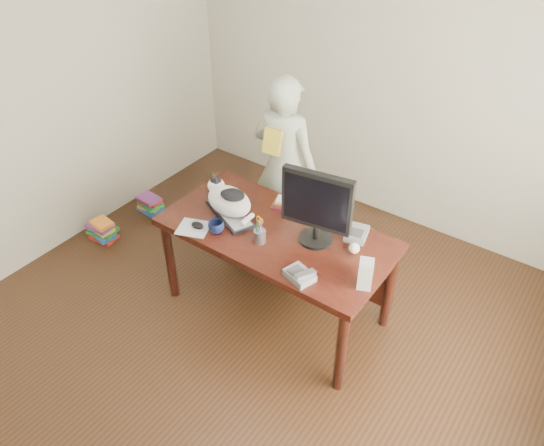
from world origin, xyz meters
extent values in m
plane|color=black|center=(0.00, 0.00, 0.00)|extent=(4.50, 4.50, 0.00)
plane|color=beige|center=(0.00, 2.25, 1.35)|extent=(4.00, 0.00, 4.00)
plane|color=beige|center=(-2.00, 0.00, 1.35)|extent=(0.00, 4.50, 4.50)
cube|color=black|center=(0.00, 0.60, 0.72)|extent=(1.60, 0.80, 0.05)
cylinder|color=black|center=(-0.74, 0.26, 0.35)|extent=(0.07, 0.07, 0.70)
cylinder|color=black|center=(0.74, 0.26, 0.35)|extent=(0.07, 0.07, 0.70)
cylinder|color=black|center=(-0.74, 0.94, 0.35)|extent=(0.07, 0.07, 0.70)
cylinder|color=black|center=(0.74, 0.94, 0.35)|extent=(0.07, 0.07, 0.70)
cube|color=black|center=(0.00, 0.96, 0.40)|extent=(1.45, 0.03, 0.50)
cube|color=black|center=(-0.38, 0.56, 0.76)|extent=(0.49, 0.34, 0.02)
cube|color=#A5A5AA|center=(-0.38, 0.56, 0.77)|extent=(0.45, 0.30, 0.01)
ellipsoid|color=white|center=(-0.38, 0.56, 0.87)|extent=(0.40, 0.33, 0.21)
ellipsoid|color=white|center=(-0.53, 0.61, 0.91)|extent=(0.16, 0.16, 0.12)
ellipsoid|color=black|center=(-0.53, 0.61, 0.95)|extent=(0.11, 0.11, 0.04)
cone|color=black|center=(-0.56, 0.61, 0.98)|extent=(0.08, 0.07, 0.07)
cone|color=black|center=(-0.51, 0.59, 0.98)|extent=(0.07, 0.07, 0.07)
ellipsoid|color=black|center=(-0.32, 0.54, 0.96)|extent=(0.23, 0.21, 0.04)
cylinder|color=white|center=(-0.20, 0.54, 0.80)|extent=(0.05, 0.15, 0.05)
cylinder|color=black|center=(0.27, 0.68, 0.76)|extent=(0.26, 0.26, 0.02)
cylinder|color=black|center=(0.27, 0.68, 0.82)|extent=(0.05, 0.05, 0.10)
cube|color=black|center=(0.27, 0.66, 1.08)|extent=(0.47, 0.13, 0.40)
cube|color=black|center=(0.28, 0.63, 1.08)|extent=(0.42, 0.07, 0.33)
cylinder|color=#9A999F|center=(-0.02, 0.44, 0.80)|extent=(0.10, 0.10, 0.09)
cylinder|color=black|center=(-0.04, 0.46, 0.87)|extent=(0.03, 0.03, 0.14)
cylinder|color=#0C57B5|center=(-0.01, 0.43, 0.87)|extent=(0.03, 0.03, 0.14)
cylinder|color=#A81821|center=(-0.02, 0.46, 0.87)|extent=(0.02, 0.04, 0.14)
cylinder|color=#187A23|center=(-0.04, 0.43, 0.87)|extent=(0.02, 0.03, 0.14)
cylinder|color=#BCBBC1|center=(-0.02, 0.44, 0.88)|extent=(0.01, 0.02, 0.10)
cylinder|color=#BCBBC1|center=(-0.01, 0.43, 0.88)|extent=(0.02, 0.02, 0.10)
torus|color=orange|center=(-0.03, 0.44, 0.94)|extent=(0.05, 0.03, 0.04)
torus|color=orange|center=(0.00, 0.43, 0.94)|extent=(0.05, 0.03, 0.04)
cube|color=#B7BDC5|center=(-0.48, 0.29, 0.75)|extent=(0.27, 0.26, 0.00)
ellipsoid|color=black|center=(-0.46, 0.31, 0.77)|extent=(0.11, 0.09, 0.04)
imported|color=black|center=(-0.33, 0.35, 0.79)|extent=(0.13, 0.13, 0.09)
cube|color=slate|center=(0.39, 0.30, 0.77)|extent=(0.21, 0.18, 0.04)
cube|color=#3B3B3D|center=(0.35, 0.30, 0.80)|extent=(0.09, 0.11, 0.01)
cube|color=#BCBBC1|center=(0.43, 0.30, 0.81)|extent=(0.09, 0.16, 0.05)
cube|color=#A5A5A8|center=(0.74, 0.47, 0.84)|extent=(0.11, 0.12, 0.19)
sphere|color=white|center=(0.54, 0.71, 0.79)|extent=(0.07, 0.07, 0.07)
cube|color=#431218|center=(-0.10, 0.87, 0.77)|extent=(0.23, 0.20, 0.03)
cube|color=#58331E|center=(-0.09, 0.86, 0.79)|extent=(0.20, 0.16, 0.03)
cube|color=white|center=(-0.11, 0.86, 0.82)|extent=(0.15, 0.14, 0.02)
cube|color=slate|center=(0.47, 0.87, 0.77)|extent=(0.17, 0.21, 0.05)
cube|color=#3B3B3D|center=(0.48, 0.84, 0.80)|extent=(0.11, 0.11, 0.01)
imported|color=silver|center=(-0.44, 1.34, 0.76)|extent=(0.59, 0.42, 1.52)
cube|color=gold|center=(-0.44, 1.17, 1.05)|extent=(0.15, 0.10, 0.20)
cube|color=#B11F19|center=(-1.75, 0.40, 0.01)|extent=(0.25, 0.19, 0.03)
cube|color=#1B4FA3|center=(-1.74, 0.39, 0.04)|extent=(0.23, 0.18, 0.03)
cube|color=#217030|center=(-1.76, 0.41, 0.08)|extent=(0.27, 0.22, 0.03)
cube|color=gold|center=(-1.75, 0.40, 0.11)|extent=(0.21, 0.16, 0.03)
cube|color=#6C2F75|center=(-1.76, 0.39, 0.14)|extent=(0.23, 0.17, 0.03)
cube|color=orange|center=(-1.74, 0.41, 0.17)|extent=(0.21, 0.17, 0.03)
cube|color=#1B4FA3|center=(-1.72, 0.95, 0.02)|extent=(0.25, 0.19, 0.03)
cube|color=orange|center=(-1.73, 0.96, 0.05)|extent=(0.22, 0.19, 0.03)
cube|color=#217030|center=(-1.71, 0.94, 0.08)|extent=(0.24, 0.19, 0.03)
cube|color=#B11F19|center=(-1.72, 0.96, 0.11)|extent=(0.21, 0.16, 0.03)
cube|color=#6C2F75|center=(-1.73, 0.94, 0.14)|extent=(0.22, 0.17, 0.03)
camera|label=1|loc=(1.64, -1.74, 2.98)|focal=35.00mm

